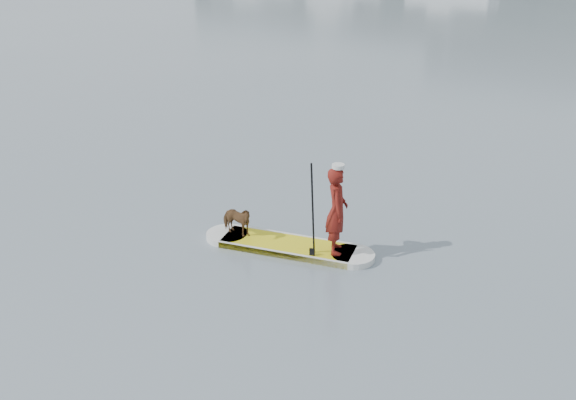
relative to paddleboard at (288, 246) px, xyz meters
The scene contains 6 objects.
ground 1.88m from the paddleboard, 142.16° to the right, with size 140.00×140.00×0.00m, color slate.
paddleboard is the anchor object (origin of this frame).
paddler 1.26m from the paddleboard, 15.08° to the left, with size 0.59×0.39×1.62m, color maroon.
white_cap 1.94m from the paddleboard, 15.08° to the left, with size 0.22×0.22×0.07m, color silver.
dog 1.10m from the paddleboard, 164.92° to the right, with size 0.33×0.72×0.60m, color #54361D.
paddle 0.98m from the paddleboard, 13.40° to the right, with size 0.11×0.30×2.00m.
Camera 1 is at (7.47, -7.60, 5.76)m, focal length 40.00 mm.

